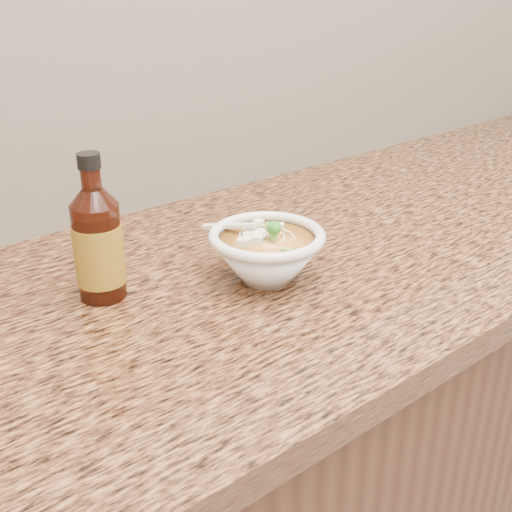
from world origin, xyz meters
TOP-DOWN VIEW (x-y plane):
  - cabinet at (0.00, 1.68)m, footprint 4.00×0.65m
  - counter_slab at (0.00, 1.68)m, footprint 4.00×0.68m
  - soup_bowl at (-0.13, 1.62)m, footprint 0.17×0.18m
  - hot_sauce_bottle at (-0.33, 1.72)m, footprint 0.09×0.09m

SIDE VIEW (x-z plane):
  - cabinet at x=0.00m, z-range 0.00..0.86m
  - counter_slab at x=0.00m, z-range 0.86..0.90m
  - soup_bowl at x=-0.13m, z-range 0.89..0.98m
  - hot_sauce_bottle at x=-0.33m, z-range 0.88..1.08m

